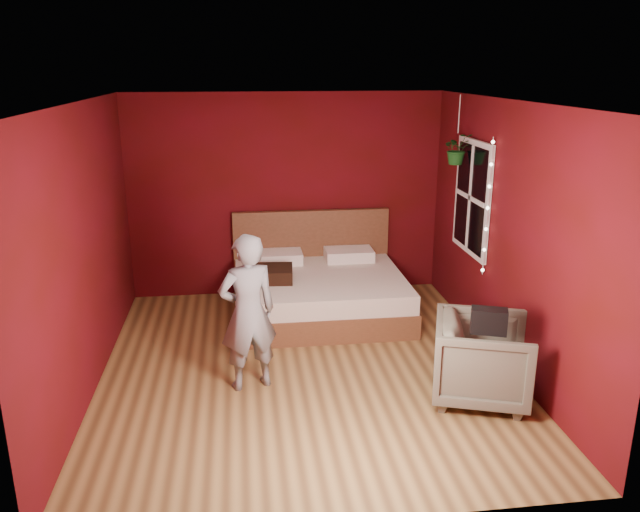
{
  "coord_description": "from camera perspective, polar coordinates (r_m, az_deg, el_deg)",
  "views": [
    {
      "loc": [
        -0.59,
        -5.63,
        2.91
      ],
      "look_at": [
        0.2,
        0.4,
        1.04
      ],
      "focal_mm": 35.0,
      "sensor_mm": 36.0,
      "label": 1
    }
  ],
  "objects": [
    {
      "name": "floor",
      "position": [
        6.37,
        -1.33,
        -10.14
      ],
      "size": [
        4.5,
        4.5,
        0.0
      ],
      "primitive_type": "plane",
      "color": "olive",
      "rests_on": "ground"
    },
    {
      "name": "bed",
      "position": [
        7.59,
        -0.14,
        -3.13
      ],
      "size": [
        2.03,
        1.72,
        1.12
      ],
      "color": "brown",
      "rests_on": "ground"
    },
    {
      "name": "window",
      "position": [
        7.15,
        13.7,
        5.21
      ],
      "size": [
        0.05,
        0.97,
        1.27
      ],
      "color": "white",
      "rests_on": "room_walls"
    },
    {
      "name": "armchair",
      "position": [
        5.85,
        14.6,
        -9.14
      ],
      "size": [
        1.06,
        1.04,
        0.77
      ],
      "primitive_type": "imported",
      "rotation": [
        0.0,
        0.0,
        1.24
      ],
      "color": "#666251",
      "rests_on": "ground"
    },
    {
      "name": "fairy_lights",
      "position": [
        6.67,
        15.08,
        4.26
      ],
      "size": [
        0.04,
        0.04,
        1.45
      ],
      "color": "silver",
      "rests_on": "room_walls"
    },
    {
      "name": "hanging_plant",
      "position": [
        7.23,
        12.42,
        9.55
      ],
      "size": [
        0.36,
        0.32,
        0.76
      ],
      "color": "silver",
      "rests_on": "room_walls"
    },
    {
      "name": "room_walls",
      "position": [
        5.79,
        -1.44,
        4.79
      ],
      "size": [
        4.04,
        4.54,
        2.62
      ],
      "color": "#5C0915",
      "rests_on": "ground"
    },
    {
      "name": "handbag",
      "position": [
        5.41,
        15.18,
        -5.74
      ],
      "size": [
        0.33,
        0.24,
        0.21
      ],
      "primitive_type": "cube",
      "rotation": [
        0.0,
        0.0,
        -0.35
      ],
      "color": "black",
      "rests_on": "armchair"
    },
    {
      "name": "person",
      "position": [
        5.75,
        -6.61,
        -5.17
      ],
      "size": [
        0.62,
        0.5,
        1.49
      ],
      "primitive_type": "imported",
      "rotation": [
        0.0,
        0.0,
        3.43
      ],
      "color": "gray",
      "rests_on": "ground"
    },
    {
      "name": "throw_pillow",
      "position": [
        7.27,
        -4.24,
        -1.64
      ],
      "size": [
        0.47,
        0.47,
        0.15
      ],
      "primitive_type": "cube",
      "rotation": [
        0.0,
        0.0,
        -0.08
      ],
      "color": "black",
      "rests_on": "bed"
    }
  ]
}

